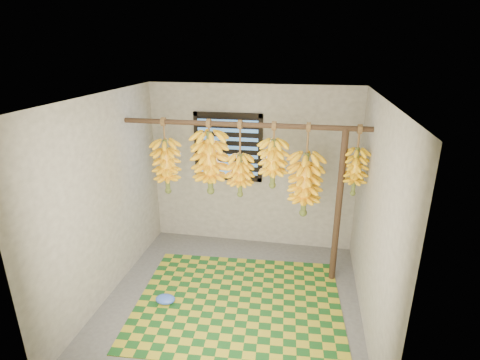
% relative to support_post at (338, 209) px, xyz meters
% --- Properties ---
extents(floor, '(3.00, 3.00, 0.01)m').
position_rel_support_post_xyz_m(floor, '(-1.20, -0.70, -1.00)').
color(floor, '#505050').
rests_on(floor, ground).
extents(ceiling, '(3.00, 3.00, 0.01)m').
position_rel_support_post_xyz_m(ceiling, '(-1.20, -0.70, 1.40)').
color(ceiling, silver).
rests_on(ceiling, wall_back).
extents(wall_back, '(3.00, 0.01, 2.40)m').
position_rel_support_post_xyz_m(wall_back, '(-1.20, 0.80, 0.20)').
color(wall_back, slate).
rests_on(wall_back, floor).
extents(wall_left, '(0.01, 3.00, 2.40)m').
position_rel_support_post_xyz_m(wall_left, '(-2.71, -0.70, 0.20)').
color(wall_left, slate).
rests_on(wall_left, floor).
extents(wall_right, '(0.01, 3.00, 2.40)m').
position_rel_support_post_xyz_m(wall_right, '(0.30, -0.70, 0.20)').
color(wall_right, slate).
rests_on(wall_right, floor).
extents(window, '(1.00, 0.04, 1.00)m').
position_rel_support_post_xyz_m(window, '(-1.55, 0.78, 0.50)').
color(window, black).
rests_on(window, wall_back).
extents(hanging_pole, '(3.00, 0.06, 0.06)m').
position_rel_support_post_xyz_m(hanging_pole, '(-1.20, 0.00, 1.00)').
color(hanging_pole, '#3A271A').
rests_on(hanging_pole, wall_left).
extents(support_post, '(0.08, 0.08, 2.00)m').
position_rel_support_post_xyz_m(support_post, '(0.00, 0.00, 0.00)').
color(support_post, '#3A271A').
rests_on(support_post, floor).
extents(woven_mat, '(2.52, 2.07, 0.01)m').
position_rel_support_post_xyz_m(woven_mat, '(-1.11, -0.71, -0.99)').
color(woven_mat, '#164C1A').
rests_on(woven_mat, floor).
extents(plastic_bag, '(0.25, 0.18, 0.10)m').
position_rel_support_post_xyz_m(plastic_bag, '(-1.96, -0.89, -0.94)').
color(plastic_bag, blue).
rests_on(plastic_bag, woven_mat).
extents(banana_bunch_a, '(0.35, 0.35, 0.99)m').
position_rel_support_post_xyz_m(banana_bunch_a, '(-2.19, -0.00, 0.42)').
color(banana_bunch_a, brown).
rests_on(banana_bunch_a, hanging_pole).
extents(banana_bunch_b, '(0.44, 0.44, 0.95)m').
position_rel_support_post_xyz_m(banana_bunch_b, '(-1.61, 0.00, 0.50)').
color(banana_bunch_b, brown).
rests_on(banana_bunch_b, hanging_pole).
extents(banana_bunch_c, '(0.34, 0.34, 0.97)m').
position_rel_support_post_xyz_m(banana_bunch_c, '(-1.23, 0.00, 0.36)').
color(banana_bunch_c, brown).
rests_on(banana_bunch_c, hanging_pole).
extents(banana_bunch_d, '(0.33, 0.33, 0.82)m').
position_rel_support_post_xyz_m(banana_bunch_d, '(-0.82, 0.00, 0.54)').
color(banana_bunch_d, brown).
rests_on(banana_bunch_d, hanging_pole).
extents(banana_bunch_e, '(0.40, 0.40, 1.16)m').
position_rel_support_post_xyz_m(banana_bunch_e, '(-0.42, 0.00, 0.29)').
color(banana_bunch_e, brown).
rests_on(banana_bunch_e, hanging_pole).
extents(banana_bunch_f, '(0.29, 0.29, 0.85)m').
position_rel_support_post_xyz_m(banana_bunch_f, '(0.15, 0.00, 0.49)').
color(banana_bunch_f, brown).
rests_on(banana_bunch_f, hanging_pole).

